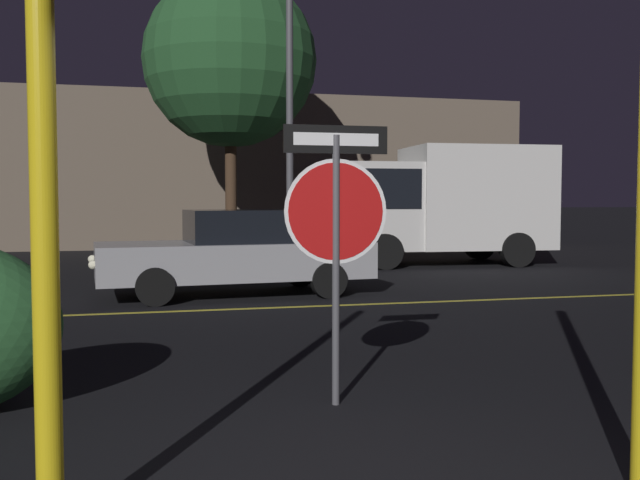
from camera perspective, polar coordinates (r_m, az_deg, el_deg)
The scene contains 8 objects.
road_center_stripe at distance 10.75m, azimuth -7.72°, elevation -5.53°, with size 36.76×0.12×0.01m, color gold.
stop_sign at distance 5.62m, azimuth 1.28°, elevation 2.32°, with size 0.84×0.06×2.22m.
yellow_pole_left at distance 3.57m, azimuth -21.25°, elevation 5.04°, with size 0.13×0.13×3.53m, color yellow.
passing_car_2 at distance 12.27m, azimuth -6.74°, elevation -1.04°, with size 4.76×2.16×1.46m.
delivery_truck at distance 18.27m, azimuth 9.11°, elevation 3.15°, with size 5.67×2.75×2.97m.
street_lamp at distance 16.67m, azimuth -2.45°, elevation 13.01°, with size 0.37×0.37×7.67m.
tree_1 at distance 20.18m, azimuth -7.20°, elevation 14.03°, with size 4.72×4.72×7.79m.
building_backdrop at distance 25.96m, azimuth -17.22°, elevation 5.30°, with size 29.97×3.93×5.26m, color #6B5B4C.
Camera 1 is at (-1.13, -3.48, 1.64)m, focal length 40.00 mm.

